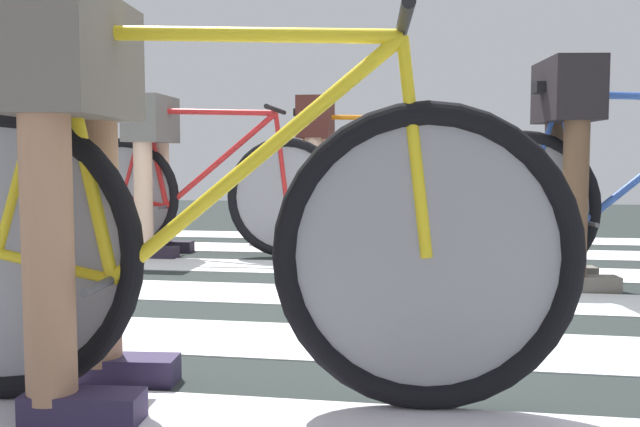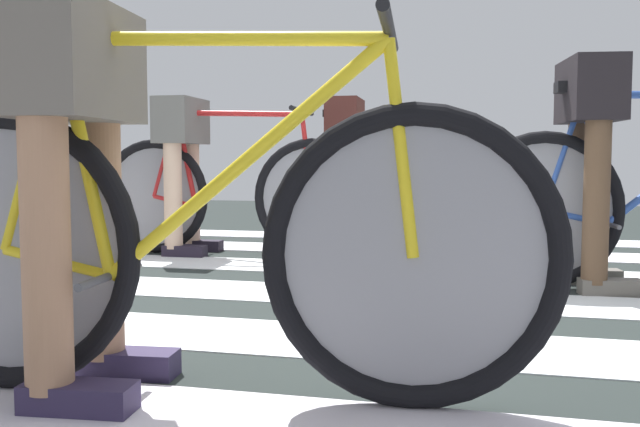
# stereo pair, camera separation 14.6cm
# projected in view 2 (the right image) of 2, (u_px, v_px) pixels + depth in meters

# --- Properties ---
(ground) EXTENTS (18.00, 14.00, 0.02)m
(ground) POSITION_uv_depth(u_px,v_px,m) (367.00, 315.00, 2.68)
(ground) COLOR #222827
(crosswalk_markings) EXTENTS (5.42, 5.76, 0.00)m
(crosswalk_markings) POSITION_uv_depth(u_px,v_px,m) (354.00, 316.00, 2.61)
(crosswalk_markings) COLOR silver
(crosswalk_markings) RESTS_ON ground
(bicycle_1_of_4) EXTENTS (1.73, 0.52, 0.93)m
(bicycle_1_of_4) POSITION_uv_depth(u_px,v_px,m) (199.00, 242.00, 1.68)
(bicycle_1_of_4) COLOR black
(bicycle_1_of_4) RESTS_ON ground
(cyclist_1_of_4) EXTENTS (0.35, 0.43, 0.96)m
(cyclist_1_of_4) POSITION_uv_depth(u_px,v_px,m) (75.00, 144.00, 1.71)
(cyclist_1_of_4) COLOR #A87A5B
(cyclist_1_of_4) RESTS_ON ground
(cyclist_2_of_4) EXTENTS (0.36, 0.44, 1.03)m
(cyclist_2_of_4) POSITION_uv_depth(u_px,v_px,m) (590.00, 141.00, 3.11)
(cyclist_2_of_4) COLOR brown
(cyclist_2_of_4) RESTS_ON ground
(bicycle_3_of_4) EXTENTS (1.74, 0.52, 0.93)m
(bicycle_3_of_4) POSITION_uv_depth(u_px,v_px,m) (230.00, 193.00, 4.27)
(bicycle_3_of_4) COLOR black
(bicycle_3_of_4) RESTS_ON ground
(cyclist_3_of_4) EXTENTS (0.32, 0.42, 0.97)m
(cyclist_3_of_4) POSITION_uv_depth(u_px,v_px,m) (182.00, 154.00, 4.32)
(cyclist_3_of_4) COLOR beige
(cyclist_3_of_4) RESTS_ON ground
(bicycle_4_of_4) EXTENTS (1.74, 0.52, 0.93)m
(bicycle_4_of_4) POSITION_uv_depth(u_px,v_px,m) (390.00, 189.00, 4.78)
(bicycle_4_of_4) COLOR black
(bicycle_4_of_4) RESTS_ON ground
(cyclist_4_of_4) EXTENTS (0.33, 0.42, 1.01)m
(cyclist_4_of_4) POSITION_uv_depth(u_px,v_px,m) (346.00, 150.00, 4.82)
(cyclist_4_of_4) COLOR beige
(cyclist_4_of_4) RESTS_ON ground
(traffic_cone) EXTENTS (0.42, 0.42, 0.48)m
(traffic_cone) POSITION_uv_depth(u_px,v_px,m) (14.00, 220.00, 4.16)
(traffic_cone) COLOR black
(traffic_cone) RESTS_ON ground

